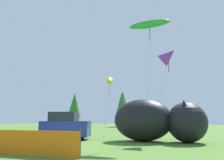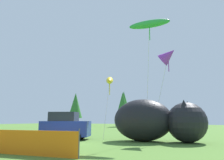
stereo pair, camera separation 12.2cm
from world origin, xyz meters
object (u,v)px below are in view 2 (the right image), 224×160
Objects in this scene: kite_yellow_hero at (110,80)px; kite_purple_delta at (168,55)px; parked_car at (65,126)px; kite_green_fish at (149,24)px; inflatable_cat at (156,122)px; folding_chair at (69,137)px.

kite_purple_delta is at bearing -2.98° from kite_yellow_hero.
parked_car is 0.58× the size of kite_purple_delta.
kite_purple_delta is 1.28× the size of kite_yellow_hero.
parked_car is at bearing -170.91° from kite_green_fish.
kite_green_fish is at bearing -20.87° from kite_yellow_hero.
kite_purple_delta is 0.79× the size of kite_green_fish.
inflatable_cat is 5.83m from kite_yellow_hero.
folding_chair is 0.14× the size of inflatable_cat.
kite_green_fish reaches higher than kite_yellow_hero.
parked_car is 5.15m from folding_chair.
inflatable_cat is (7.00, 1.77, 0.38)m from parked_car.
kite_yellow_hero reaches higher than parked_car.
kite_yellow_hero is (-0.95, 6.56, 4.48)m from folding_chair.
parked_car is at bearing 91.96° from folding_chair.
kite_green_fish reaches higher than inflatable_cat.
folding_chair is 0.13× the size of kite_purple_delta.
kite_green_fish is (4.43, -1.69, 3.74)m from kite_yellow_hero.
kite_purple_delta reaches higher than folding_chair.
kite_purple_delta is at bearing -5.54° from parked_car.
inflatable_cat is at bearing 87.76° from kite_green_fish.
kite_purple_delta is 5.62m from kite_yellow_hero.
kite_purple_delta is at bearing 55.17° from kite_green_fish.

